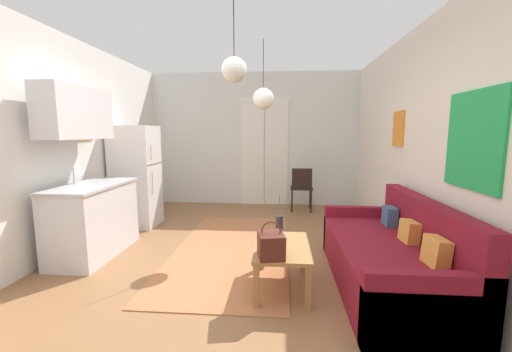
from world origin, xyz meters
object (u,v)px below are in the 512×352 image
coffee_table (282,251)px  refrigerator (136,176)px  accent_chair (302,186)px  pendant_lamp_far (263,99)px  handbag (271,245)px  pendant_lamp_near (234,70)px  couch (393,259)px  bamboo_vase (279,228)px

coffee_table → refrigerator: 3.08m
accent_chair → pendant_lamp_far: 2.31m
coffee_table → handbag: size_ratio=2.65×
refrigerator → pendant_lamp_near: 3.07m
handbag → refrigerator: size_ratio=0.20×
refrigerator → accent_chair: refrigerator is taller
handbag → pendant_lamp_far: bearing=95.8°
couch → refrigerator: size_ratio=1.23×
couch → handbag: bearing=-162.1°
accent_chair → pendant_lamp_far: bearing=70.4°
bamboo_vase → refrigerator: 2.94m
handbag → pendant_lamp_far: 2.22m
refrigerator → couch: bearing=-27.7°
pendant_lamp_near → refrigerator: bearing=133.4°
accent_chair → handbag: bearing=83.7°
couch → refrigerator: bearing=152.3°
pendant_lamp_far → refrigerator: bearing=166.1°
pendant_lamp_far → coffee_table: bearing=-78.9°
bamboo_vase → pendant_lamp_far: size_ratio=0.52×
couch → pendant_lamp_near: size_ratio=2.52×
refrigerator → accent_chair: 2.98m
couch → pendant_lamp_far: (-1.36, 1.30, 1.69)m
refrigerator → pendant_lamp_far: bearing=-13.9°
coffee_table → accent_chair: size_ratio=1.00×
pendant_lamp_near → coffee_table: bearing=16.3°
handbag → pendant_lamp_near: bearing=154.2°
accent_chair → pendant_lamp_far: (-0.65, -1.64, 1.48)m
handbag → pendant_lamp_near: (-0.34, 0.16, 1.52)m
coffee_table → pendant_lamp_far: 2.14m
handbag → pendant_lamp_far: (-0.17, 1.68, 1.43)m
coffee_table → handbag: bearing=-109.3°
coffee_table → couch: bearing=4.9°
couch → coffee_table: size_ratio=2.34×
refrigerator → accent_chair: size_ratio=1.91×
accent_chair → pendant_lamp_near: (-0.81, -3.17, 1.57)m
coffee_table → pendant_lamp_far: pendant_lamp_far is taller
bamboo_vase → handbag: size_ratio=1.48×
coffee_table → pendant_lamp_far: (-0.27, 1.39, 1.60)m
couch → bamboo_vase: size_ratio=4.18×
couch → pendant_lamp_near: (-1.53, -0.22, 1.78)m
handbag → pendant_lamp_far: pendant_lamp_far is taller
bamboo_vase → pendant_lamp_near: pendant_lamp_near is taller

